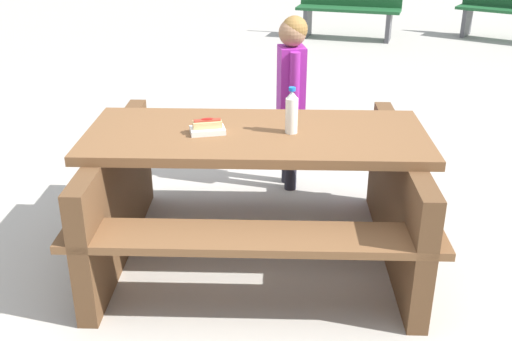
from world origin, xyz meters
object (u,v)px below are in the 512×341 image
Objects in this scene: hotdog_tray at (207,127)px; park_bench_mid at (512,9)px; picnic_table at (256,184)px; park_bench_near at (349,7)px; soda_bottle at (292,112)px; child_in_coat at (292,81)px.

hotdog_tray is 7.13m from park_bench_mid.
hotdog_tray is (0.25, 0.06, 0.34)m from picnic_table.
park_bench_near is at bearing -95.17° from hotdog_tray.
soda_bottle is 0.16× the size of park_bench_near.
hotdog_tray is at bearing 84.83° from park_bench_near.
park_bench_near is (-0.32, -6.19, 0.00)m from picnic_table.
soda_bottle is at bearing 88.75° from park_bench_near.
park_bench_near is at bearing -92.64° from child_in_coat.
picnic_table is 6.97m from park_bench_mid.
child_in_coat reaches higher than picnic_table.
park_bench_mid is at bearing -115.10° from child_in_coat.
hotdog_tray is at bearing 14.70° from picnic_table.
child_in_coat is at bearing -107.69° from hotdog_tray.
hotdog_tray is at bearing 10.93° from soda_bottle.
soda_bottle reaches higher than park_bench_mid.
picnic_table is 1.28× the size of park_bench_near.
park_bench_near is (-0.24, -5.24, -0.32)m from child_in_coat.
park_bench_mid reaches higher than picnic_table.
soda_bottle is 1.18× the size of hotdog_tray.
soda_bottle is 0.45m from hotdog_tray.
soda_bottle reaches higher than picnic_table.
soda_bottle is at bearing 69.01° from park_bench_mid.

